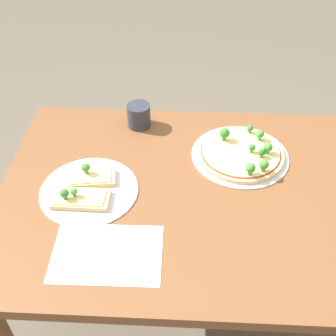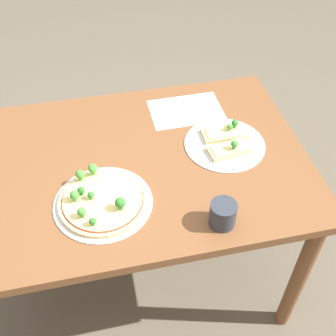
# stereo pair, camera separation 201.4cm
# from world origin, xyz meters

# --- Properties ---
(ground_plane) EXTENTS (8.00, 8.00, 0.00)m
(ground_plane) POSITION_xyz_m (0.00, 0.00, 0.00)
(ground_plane) COLOR brown
(dining_table) EXTENTS (1.28, 0.86, 0.76)m
(dining_table) POSITION_xyz_m (0.00, 0.00, 0.66)
(dining_table) COLOR brown
(dining_table) RESTS_ON ground_plane
(pizza_tray_whole) EXTENTS (0.33, 0.33, 0.07)m
(pizza_tray_whole) POSITION_xyz_m (0.12, 0.17, 0.78)
(pizza_tray_whole) COLOR silver
(pizza_tray_whole) RESTS_ON dining_table
(pizza_tray_slice) EXTENTS (0.30, 0.30, 0.06)m
(pizza_tray_slice) POSITION_xyz_m (-0.37, -0.02, 0.77)
(pizza_tray_slice) COLOR silver
(pizza_tray_slice) RESTS_ON dining_table
(drinking_cup) EXTENTS (0.08, 0.08, 0.09)m
(drinking_cup) POSITION_xyz_m (-0.24, 0.33, 0.80)
(drinking_cup) COLOR #2D333D
(drinking_cup) RESTS_ON dining_table
(paper_menu) EXTENTS (0.30, 0.20, 0.00)m
(paper_menu) POSITION_xyz_m (-0.27, -0.25, 0.76)
(paper_menu) COLOR white
(paper_menu) RESTS_ON dining_table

